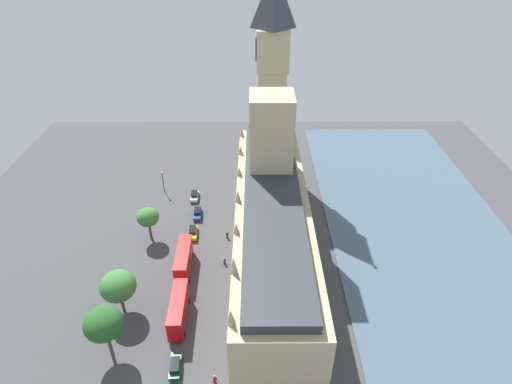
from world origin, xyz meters
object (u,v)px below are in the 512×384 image
object	(u,v)px
car_blue_leading	(198,213)
car_dark_green_near_tower	(175,366)
parliament_building	(271,221)
street_lamp_slot_12	(163,178)
double_decker_bus_trailing	(178,309)
pedestrian_corner	(225,261)
plane_tree_slot_10	(118,286)
pedestrian_under_trees	(215,379)
plane_tree_by_river_gate	(104,324)
car_silver_midblock	(194,196)
car_yellow_cab_opposite_hall	(193,232)
double_decker_bus_kerbside	(184,259)
plane_tree_slot_11	(148,217)
clock_tower	(272,78)
pedestrian_far_end	(227,235)

from	to	relation	value
car_blue_leading	car_dark_green_near_tower	size ratio (longest dim) A/B	1.00
parliament_building	street_lamp_slot_12	size ratio (longest dim) A/B	10.45
double_decker_bus_trailing	pedestrian_corner	distance (m)	15.88
car_dark_green_near_tower	plane_tree_slot_10	xyz separation A→B (m)	(11.26, -12.08, 4.98)
pedestrian_under_trees	plane_tree_by_river_gate	distance (m)	18.95
car_silver_midblock	car_yellow_cab_opposite_hall	size ratio (longest dim) A/B	0.92
double_decker_bus_kerbside	plane_tree_slot_11	world-z (taller)	plane_tree_slot_11
car_blue_leading	pedestrian_corner	xyz separation A→B (m)	(-7.39, 16.48, -0.15)
double_decker_bus_trailing	car_blue_leading	bearing A→B (deg)	89.07
car_blue_leading	pedestrian_under_trees	bearing A→B (deg)	97.14
car_yellow_cab_opposite_hall	pedestrian_corner	size ratio (longest dim) A/B	2.96
car_silver_midblock	pedestrian_corner	bearing A→B (deg)	108.91
clock_tower	plane_tree_slot_11	world-z (taller)	clock_tower
parliament_building	car_dark_green_near_tower	xyz separation A→B (m)	(15.73, 26.11, -8.39)
parliament_building	car_silver_midblock	size ratio (longest dim) A/B	13.85
pedestrian_under_trees	street_lamp_slot_12	bearing A→B (deg)	178.79
pedestrian_under_trees	plane_tree_slot_11	size ratio (longest dim) A/B	0.22
car_dark_green_near_tower	car_silver_midblock	bearing A→B (deg)	89.66
plane_tree_slot_10	plane_tree_by_river_gate	bearing A→B (deg)	93.24
car_silver_midblock	pedestrian_under_trees	bearing A→B (deg)	98.46
plane_tree_by_river_gate	double_decker_bus_trailing	bearing A→B (deg)	-145.13
double_decker_bus_kerbside	plane_tree_by_river_gate	size ratio (longest dim) A/B	1.07
parliament_building	plane_tree_by_river_gate	size ratio (longest dim) A/B	6.30
car_yellow_cab_opposite_hall	plane_tree_by_river_gate	world-z (taller)	plane_tree_by_river_gate
car_dark_green_near_tower	plane_tree_slot_11	distance (m)	34.25
car_blue_leading	street_lamp_slot_12	bearing A→B (deg)	-50.08
double_decker_bus_trailing	car_dark_green_near_tower	world-z (taller)	double_decker_bus_trailing
car_silver_midblock	clock_tower	bearing A→B (deg)	-149.87
car_blue_leading	street_lamp_slot_12	distance (m)	14.92
clock_tower	street_lamp_slot_12	size ratio (longest dim) A/B	8.76
car_yellow_cab_opposite_hall	car_dark_green_near_tower	world-z (taller)	same
street_lamp_slot_12	pedestrian_under_trees	bearing A→B (deg)	107.96
clock_tower	plane_tree_slot_10	xyz separation A→B (m)	(27.95, 47.74, -21.08)
street_lamp_slot_12	plane_tree_slot_11	bearing A→B (deg)	91.54
clock_tower	pedestrian_far_end	xyz separation A→B (m)	(10.31, 27.67, -26.18)
plane_tree_slot_11	double_decker_bus_trailing	bearing A→B (deg)	113.24
car_blue_leading	street_lamp_slot_12	xyz separation A→B (m)	(9.86, -10.70, 3.30)
car_dark_green_near_tower	car_yellow_cab_opposite_hall	bearing A→B (deg)	88.74
car_blue_leading	plane_tree_by_river_gate	size ratio (longest dim) A/B	0.49
car_blue_leading	car_yellow_cab_opposite_hall	distance (m)	7.20
double_decker_bus_trailing	plane_tree_slot_10	world-z (taller)	plane_tree_slot_10
pedestrian_corner	plane_tree_by_river_gate	distance (m)	27.81
clock_tower	plane_tree_slot_11	size ratio (longest dim) A/B	6.69
double_decker_bus_trailing	street_lamp_slot_12	size ratio (longest dim) A/B	1.77
double_decker_bus_kerbside	pedestrian_corner	bearing A→B (deg)	-170.15
double_decker_bus_trailing	plane_tree_slot_10	bearing A→B (deg)	166.34
double_decker_bus_kerbside	pedestrian_under_trees	world-z (taller)	double_decker_bus_kerbside
double_decker_bus_kerbside	pedestrian_far_end	distance (m)	12.82
double_decker_bus_trailing	pedestrian_corner	world-z (taller)	double_decker_bus_trailing
car_yellow_cab_opposite_hall	plane_tree_slot_10	xyz separation A→B (m)	(9.91, 21.10, 4.97)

